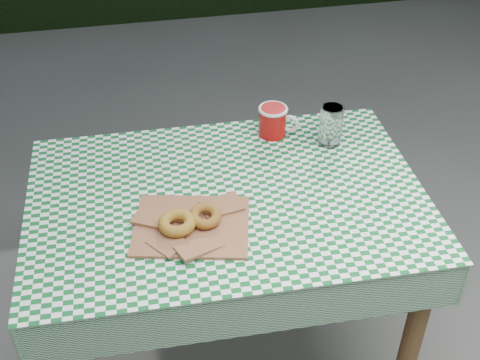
# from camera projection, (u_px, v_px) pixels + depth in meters

# --- Properties ---
(ground) EXTENTS (60.00, 60.00, 0.00)m
(ground) POSITION_uv_depth(u_px,v_px,m) (267.00, 320.00, 2.40)
(ground) COLOR #4F4F4A
(ground) RESTS_ON ground
(table) EXTENTS (1.14, 0.77, 0.75)m
(table) POSITION_uv_depth(u_px,v_px,m) (229.00, 286.00, 2.03)
(table) COLOR brown
(table) RESTS_ON ground
(tablecloth) EXTENTS (1.16, 0.79, 0.01)m
(tablecloth) POSITION_uv_depth(u_px,v_px,m) (227.00, 196.00, 1.80)
(tablecloth) COLOR #0D5523
(tablecloth) RESTS_ON table
(paper_bag) EXTENTS (0.35, 0.31, 0.02)m
(paper_bag) POSITION_uv_depth(u_px,v_px,m) (192.00, 225.00, 1.69)
(paper_bag) COLOR #925D40
(paper_bag) RESTS_ON tablecloth
(bagel_front) EXTENTS (0.12, 0.12, 0.03)m
(bagel_front) POSITION_uv_depth(u_px,v_px,m) (177.00, 223.00, 1.66)
(bagel_front) COLOR #A57722
(bagel_front) RESTS_ON paper_bag
(bagel_back) EXTENTS (0.09, 0.09, 0.03)m
(bagel_back) POSITION_uv_depth(u_px,v_px,m) (205.00, 216.00, 1.68)
(bagel_back) COLOR #90571D
(bagel_back) RESTS_ON paper_bag
(coffee_mug) EXTENTS (0.24, 0.24, 0.10)m
(coffee_mug) POSITION_uv_depth(u_px,v_px,m) (273.00, 121.00, 2.02)
(coffee_mug) COLOR #A60B0A
(coffee_mug) RESTS_ON tablecloth
(drinking_glass) EXTENTS (0.10, 0.10, 0.13)m
(drinking_glass) POSITION_uv_depth(u_px,v_px,m) (331.00, 125.00, 1.97)
(drinking_glass) COLOR white
(drinking_glass) RESTS_ON tablecloth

